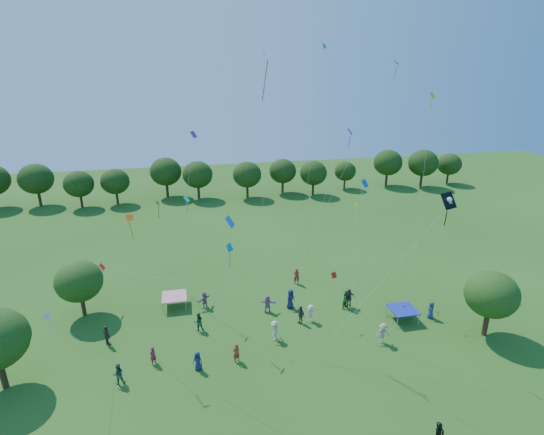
% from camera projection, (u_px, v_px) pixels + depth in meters
% --- Properties ---
extents(near_tree_north, '(4.01, 4.01, 5.21)m').
position_uv_depth(near_tree_north, '(79.00, 281.00, 36.65)').
color(near_tree_north, '#422B19').
rests_on(near_tree_north, ground).
extents(near_tree_east, '(4.16, 4.16, 5.65)m').
position_uv_depth(near_tree_east, '(492.00, 294.00, 33.80)').
color(near_tree_east, '#422B19').
rests_on(near_tree_east, ground).
extents(treeline, '(88.01, 8.77, 6.77)m').
position_uv_depth(treeline, '(210.00, 174.00, 69.65)').
color(treeline, '#422B19').
rests_on(treeline, ground).
extents(tent_red_stripe, '(2.20, 2.20, 1.10)m').
position_uv_depth(tent_red_stripe, '(174.00, 296.00, 38.79)').
color(tent_red_stripe, red).
rests_on(tent_red_stripe, ground).
extents(tent_blue, '(2.20, 2.20, 1.10)m').
position_uv_depth(tent_blue, '(403.00, 309.00, 36.74)').
color(tent_blue, '#172997').
rests_on(tent_blue, ground).
extents(crowd_person_0, '(0.84, 0.71, 1.50)m').
position_uv_depth(crowd_person_0, '(198.00, 361.00, 30.81)').
color(crowd_person_0, navy).
rests_on(crowd_person_0, ground).
extents(crowd_person_1, '(0.74, 0.60, 1.71)m').
position_uv_depth(crowd_person_1, '(296.00, 276.00, 42.90)').
color(crowd_person_1, maroon).
rests_on(crowd_person_1, ground).
extents(crowd_person_2, '(0.85, 0.55, 1.60)m').
position_uv_depth(crowd_person_2, '(118.00, 374.00, 29.44)').
color(crowd_person_2, '#214E35').
rests_on(crowd_person_2, ground).
extents(crowd_person_3, '(1.01, 1.21, 1.70)m').
position_uv_depth(crowd_person_3, '(275.00, 330.00, 34.15)').
color(crowd_person_3, '#B5B091').
rests_on(crowd_person_3, ground).
extents(crowd_person_4, '(0.95, 1.09, 1.72)m').
position_uv_depth(crowd_person_4, '(107.00, 336.00, 33.49)').
color(crowd_person_4, '#3C3830').
rests_on(crowd_person_4, ground).
extents(crowd_person_5, '(1.48, 1.37, 1.60)m').
position_uv_depth(crowd_person_5, '(204.00, 300.00, 38.71)').
color(crowd_person_5, '#95578F').
rests_on(crowd_person_5, ground).
extents(crowd_person_6, '(0.76, 0.89, 1.58)m').
position_uv_depth(crowd_person_6, '(431.00, 310.00, 37.10)').
color(crowd_person_6, navy).
rests_on(crowd_person_6, ground).
extents(crowd_person_7, '(0.68, 0.58, 1.55)m').
position_uv_depth(crowd_person_7, '(236.00, 353.00, 31.65)').
color(crowd_person_7, maroon).
rests_on(crowd_person_7, ground).
extents(crowd_person_8, '(0.86, 0.55, 1.63)m').
position_uv_depth(crowd_person_8, '(198.00, 322.00, 35.39)').
color(crowd_person_8, '#214D2E').
rests_on(crowd_person_8, ground).
extents(crowd_person_9, '(1.17, 0.55, 1.77)m').
position_uv_depth(crowd_person_9, '(383.00, 333.00, 33.72)').
color(crowd_person_9, '#A49083').
rests_on(crowd_person_9, ground).
extents(crowd_person_10, '(0.86, 1.07, 1.67)m').
position_uv_depth(crowd_person_10, '(300.00, 315.00, 36.35)').
color(crowd_person_10, '#403833').
rests_on(crowd_person_10, ground).
extents(crowd_person_11, '(1.62, 1.04, 1.64)m').
position_uv_depth(crowd_person_11, '(268.00, 303.00, 38.07)').
color(crowd_person_11, '#A05FA4').
rests_on(crowd_person_11, ground).
extents(crowd_person_12, '(1.04, 0.93, 1.86)m').
position_uv_depth(crowd_person_12, '(291.00, 299.00, 38.59)').
color(crowd_person_12, '#1B1A4D').
rests_on(crowd_person_12, ground).
extents(crowd_person_13, '(0.64, 0.65, 1.49)m').
position_uv_depth(crowd_person_13, '(153.00, 355.00, 31.42)').
color(crowd_person_13, maroon).
rests_on(crowd_person_13, ground).
extents(crowd_person_14, '(1.00, 0.90, 1.79)m').
position_uv_depth(crowd_person_14, '(347.00, 299.00, 38.58)').
color(crowd_person_14, '#224F26').
rests_on(crowd_person_14, ground).
extents(crowd_person_15, '(1.06, 0.51, 1.59)m').
position_uv_depth(crowd_person_15, '(311.00, 313.00, 36.61)').
color(crowd_person_15, beige).
rests_on(crowd_person_15, ground).
extents(crowd_person_16, '(1.10, 0.55, 1.82)m').
position_uv_depth(crowd_person_16, '(349.00, 298.00, 38.81)').
color(crowd_person_16, '#3E3932').
rests_on(crowd_person_16, ground).
extents(pirate_kite, '(9.43, 1.04, 11.27)m').
position_uv_depth(pirate_kite, '(447.00, 204.00, 29.68)').
color(pirate_kite, black).
extents(red_high_kite, '(1.56, 4.90, 20.77)m').
position_uv_depth(red_high_kite, '(264.00, 110.00, 32.16)').
color(red_high_kite, red).
extents(small_kite_0, '(6.83, 1.40, 2.97)m').
position_uv_depth(small_kite_0, '(112.00, 269.00, 38.29)').
color(small_kite_0, red).
extents(small_kite_1, '(0.54, 0.42, 9.96)m').
position_uv_depth(small_kite_1, '(133.00, 242.00, 29.90)').
color(small_kite_1, '#EC560C').
extents(small_kite_2, '(1.26, 3.12, 7.96)m').
position_uv_depth(small_kite_2, '(355.00, 224.00, 38.22)').
color(small_kite_2, '#E6FF16').
extents(small_kite_3, '(2.53, 1.11, 21.48)m').
position_uv_depth(small_kite_3, '(315.00, 124.00, 40.03)').
color(small_kite_3, green).
extents(small_kite_4, '(2.36, 0.69, 11.46)m').
position_uv_depth(small_kite_4, '(360.00, 206.00, 32.86)').
color(small_kite_4, blue).
extents(small_kite_5, '(2.83, 2.66, 14.70)m').
position_uv_depth(small_kite_5, '(190.00, 169.00, 35.32)').
color(small_kite_5, '#821892').
extents(small_kite_6, '(2.11, 3.96, 6.41)m').
position_uv_depth(small_kite_6, '(60.00, 327.00, 25.27)').
color(small_kite_6, silver).
extents(small_kite_7, '(1.38, 0.64, 6.98)m').
position_uv_depth(small_kite_7, '(229.00, 258.00, 32.27)').
color(small_kite_7, '#0C6EB7').
extents(small_kite_8, '(0.57, 0.84, 3.31)m').
position_uv_depth(small_kite_8, '(334.00, 278.00, 35.60)').
color(small_kite_8, red).
extents(small_kite_9, '(11.15, 3.89, 20.11)m').
position_uv_depth(small_kite_9, '(372.00, 113.00, 42.95)').
color(small_kite_9, orange).
extents(small_kite_10, '(1.11, 1.97, 17.61)m').
position_uv_depth(small_kite_10, '(427.00, 147.00, 34.95)').
color(small_kite_10, gold).
extents(small_kite_11, '(1.18, 3.20, 7.32)m').
position_uv_depth(small_kite_11, '(161.00, 218.00, 40.94)').
color(small_kite_11, '#248217').
extents(small_kite_12, '(2.12, 0.81, 11.22)m').
position_uv_depth(small_kite_12, '(227.00, 244.00, 25.72)').
color(small_kite_12, blue).
extents(small_kite_13, '(5.17, 0.84, 14.02)m').
position_uv_depth(small_kite_13, '(342.00, 153.00, 40.77)').
color(small_kite_13, '#6E1BA2').
extents(small_kite_14, '(1.35, 1.23, 21.33)m').
position_uv_depth(small_kite_14, '(362.00, 127.00, 26.66)').
color(small_kite_14, silver).
extents(small_kite_15, '(1.80, 2.89, 9.22)m').
position_uv_depth(small_kite_15, '(185.00, 213.00, 36.66)').
color(small_kite_15, '#0CB68E').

